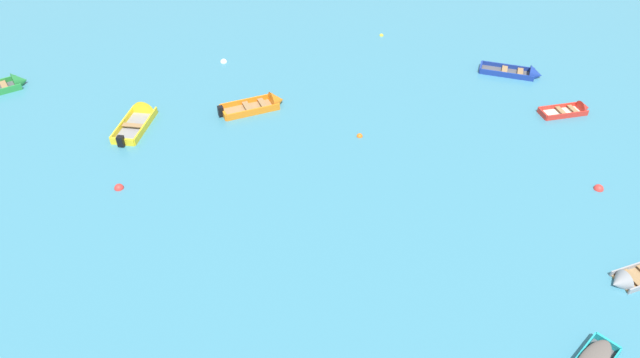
# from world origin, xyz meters

# --- Properties ---
(rowboat_orange_distant_center) EXTENTS (3.90, 2.34, 1.18)m
(rowboat_orange_distant_center) POSITION_xyz_m (-2.69, 27.48, 0.19)
(rowboat_orange_distant_center) COLOR #99754C
(rowboat_orange_distant_center) RESTS_ON ground_plane
(rowboat_green_back_row_left) EXTENTS (3.92, 3.00, 1.23)m
(rowboat_green_back_row_left) POSITION_xyz_m (-18.17, 30.81, 0.18)
(rowboat_green_back_row_left) COLOR #4C4C51
(rowboat_green_back_row_left) RESTS_ON ground_plane
(rowboat_red_far_back) EXTENTS (3.07, 1.40, 0.92)m
(rowboat_red_far_back) POSITION_xyz_m (14.93, 25.65, 0.14)
(rowboat_red_far_back) COLOR beige
(rowboat_red_far_back) RESTS_ON ground_plane
(rowboat_deep_blue_outer_right) EXTENTS (3.91, 2.48, 1.10)m
(rowboat_deep_blue_outer_right) POSITION_xyz_m (13.52, 30.00, 0.16)
(rowboat_deep_blue_outer_right) COLOR #4C4C51
(rowboat_deep_blue_outer_right) RESTS_ON ground_plane
(rowboat_grey_midfield_left) EXTENTS (3.00, 1.74, 0.94)m
(rowboat_grey_midfield_left) POSITION_xyz_m (11.74, 13.19, 0.13)
(rowboat_grey_midfield_left) COLOR #99754C
(rowboat_grey_midfield_left) RESTS_ON ground_plane
(rowboat_yellow_near_camera) EXTENTS (2.08, 4.08, 1.26)m
(rowboat_yellow_near_camera) POSITION_xyz_m (-9.57, 26.74, 0.19)
(rowboat_yellow_near_camera) COLOR gray
(rowboat_yellow_near_camera) RESTS_ON ground_plane
(mooring_buoy_midfield) EXTENTS (0.45, 0.45, 0.45)m
(mooring_buoy_midfield) POSITION_xyz_m (-9.60, 20.60, 0.00)
(mooring_buoy_midfield) COLOR red
(mooring_buoy_midfield) RESTS_ON ground_plane
(mooring_buoy_between_boats_left) EXTENTS (0.33, 0.33, 0.33)m
(mooring_buoy_between_boats_left) POSITION_xyz_m (2.40, 24.10, 0.00)
(mooring_buoy_between_boats_left) COLOR orange
(mooring_buoy_between_boats_left) RESTS_ON ground_plane
(mooring_buoy_near_foreground) EXTENTS (0.46, 0.46, 0.46)m
(mooring_buoy_near_foreground) POSITION_xyz_m (13.20, 18.88, 0.00)
(mooring_buoy_near_foreground) COLOR red
(mooring_buoy_near_foreground) RESTS_ON ground_plane
(mooring_buoy_far_field) EXTENTS (0.29, 0.29, 0.29)m
(mooring_buoy_far_field) POSITION_xyz_m (5.52, 36.44, 0.00)
(mooring_buoy_far_field) COLOR yellow
(mooring_buoy_far_field) RESTS_ON ground_plane
(mooring_buoy_trailing) EXTENTS (0.43, 0.43, 0.43)m
(mooring_buoy_trailing) POSITION_xyz_m (-5.38, 33.22, 0.00)
(mooring_buoy_trailing) COLOR silver
(mooring_buoy_trailing) RESTS_ON ground_plane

